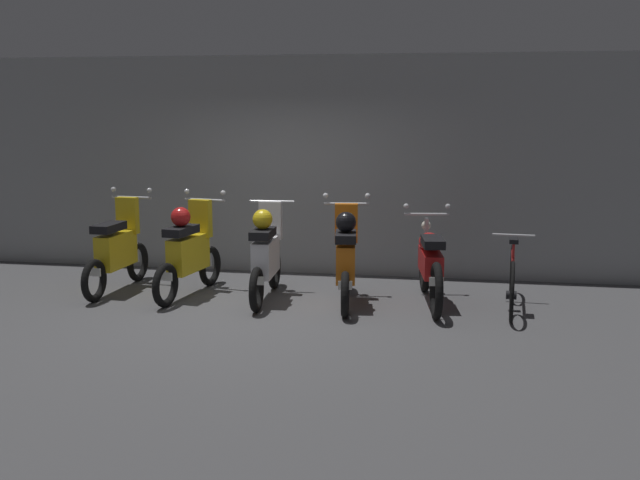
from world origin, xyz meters
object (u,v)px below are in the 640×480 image
at_px(motorbike_slot_0, 118,250).
at_px(motorbike_slot_2, 266,254).
at_px(motorbike_slot_3, 346,257).
at_px(bicycle, 512,280).
at_px(motorbike_slot_4, 430,264).
at_px(motorbike_slot_1, 189,251).

distance_m(motorbike_slot_0, motorbike_slot_2, 1.99).
bearing_deg(motorbike_slot_2, motorbike_slot_0, 176.65).
relative_size(motorbike_slot_3, bicycle, 0.97).
relative_size(motorbike_slot_3, motorbike_slot_4, 0.86).
xyz_separation_m(motorbike_slot_2, motorbike_slot_4, (1.99, 0.12, -0.07)).
relative_size(motorbike_slot_0, bicycle, 0.97).
bearing_deg(motorbike_slot_0, motorbike_slot_3, -3.25).
relative_size(motorbike_slot_2, bicycle, 0.97).
relative_size(motorbike_slot_0, motorbike_slot_4, 0.87).
xyz_separation_m(motorbike_slot_2, bicycle, (2.94, 0.01, -0.20)).
distance_m(motorbike_slot_1, motorbike_slot_2, 0.99).
distance_m(motorbike_slot_1, motorbike_slot_3, 1.99).
bearing_deg(motorbike_slot_1, motorbike_slot_4, 2.03).
xyz_separation_m(motorbike_slot_0, bicycle, (4.93, -0.11, -0.17)).
xyz_separation_m(motorbike_slot_0, motorbike_slot_3, (2.98, -0.17, 0.04)).
bearing_deg(motorbike_slot_1, motorbike_slot_0, 174.40).
bearing_deg(motorbike_slot_0, motorbike_slot_2, -3.35).
xyz_separation_m(motorbike_slot_1, motorbike_slot_3, (1.99, -0.07, 0.00)).
xyz_separation_m(motorbike_slot_0, motorbike_slot_2, (1.99, -0.12, 0.04)).
height_order(motorbike_slot_2, motorbike_slot_3, motorbike_slot_3).
height_order(motorbike_slot_3, bicycle, motorbike_slot_3).
bearing_deg(motorbike_slot_2, motorbike_slot_1, 178.91).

